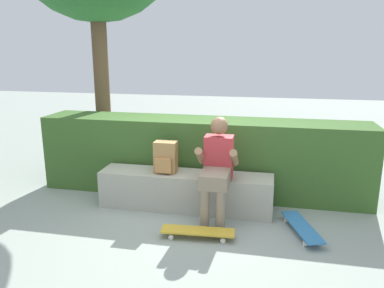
{
  "coord_description": "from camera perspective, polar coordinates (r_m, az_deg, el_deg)",
  "views": [
    {
      "loc": [
        1.01,
        -4.02,
        2.01
      ],
      "look_at": [
        0.05,
        0.59,
        0.81
      ],
      "focal_mm": 35.54,
      "sensor_mm": 36.0,
      "label": 1
    }
  ],
  "objects": [
    {
      "name": "person_skater",
      "position": [
        4.48,
        3.77,
        -3.25
      ],
      "size": [
        0.49,
        0.62,
        1.22
      ],
      "color": "#B73338",
      "rests_on": "ground"
    },
    {
      "name": "skateboard_beside_bench",
      "position": [
        4.49,
        16.15,
        -11.87
      ],
      "size": [
        0.44,
        0.82,
        0.09
      ],
      "color": "teal",
      "rests_on": "ground"
    },
    {
      "name": "backpack_on_bench",
      "position": [
        4.81,
        -3.98,
        -2.05
      ],
      "size": [
        0.28,
        0.23,
        0.4
      ],
      "color": "#A37A47",
      "rests_on": "bench_main"
    },
    {
      "name": "ground_plane",
      "position": [
        4.61,
        -2.16,
        -11.62
      ],
      "size": [
        24.0,
        24.0,
        0.0
      ],
      "primitive_type": "plane",
      "color": "gray"
    },
    {
      "name": "skateboard_near_person",
      "position": [
        4.23,
        0.86,
        -12.97
      ],
      "size": [
        0.81,
        0.25,
        0.09
      ],
      "color": "gold",
      "rests_on": "ground"
    },
    {
      "name": "bench_main",
      "position": [
        4.89,
        -0.98,
        -7.02
      ],
      "size": [
        2.2,
        0.45,
        0.47
      ],
      "color": "#A4A292",
      "rests_on": "ground"
    },
    {
      "name": "hedge_row",
      "position": [
        5.35,
        1.55,
        -1.84
      ],
      "size": [
        4.53,
        0.67,
        1.06
      ],
      "color": "#365B25",
      "rests_on": "ground"
    }
  ]
}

